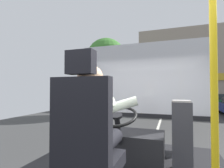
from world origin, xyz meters
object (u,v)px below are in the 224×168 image
fare_box (182,136)px  parked_car_green (217,101)px  driver_seat (87,147)px  handrail_pole (214,89)px  bus_driver (93,121)px  parked_car_silver (209,98)px  steering_console (125,144)px

fare_box → parked_car_green: bearing=75.8°
driver_seat → fare_box: bearing=53.9°
handrail_pole → fare_box: (-0.13, 1.06, -0.59)m
bus_driver → fare_box: bearing=50.6°
driver_seat → parked_car_green: bearing=74.2°
fare_box → parked_car_green: (3.96, 15.63, -0.55)m
driver_seat → parked_car_silver: size_ratio=0.30×
bus_driver → steering_console: 1.21m
driver_seat → parked_car_green: (4.73, 16.68, -0.67)m
driver_seat → bus_driver: size_ratio=1.72×
parked_car_green → driver_seat: bearing=-105.8°
bus_driver → fare_box: 1.25m
fare_box → parked_car_silver: 20.73m
handrail_pole → parked_car_green: size_ratio=0.50×
steering_console → fare_box: bearing=-11.0°
fare_box → parked_car_silver: (4.21, 20.29, -0.50)m
bus_driver → handrail_pole: bearing=-8.1°
bus_driver → steering_console: bus_driver is taller
handrail_pole → parked_car_silver: (4.08, 21.35, -1.10)m
driver_seat → handrail_pole: (0.90, -0.01, 0.47)m
driver_seat → fare_box: driver_seat is taller
driver_seat → handrail_pole: size_ratio=0.64×
fare_box → driver_seat: bearing=-126.1°
parked_car_green → bus_driver: bearing=-105.9°
steering_console → parked_car_green: size_ratio=0.27×
driver_seat → steering_console: size_ratio=1.21×
bus_driver → parked_car_green: bus_driver is taller
parked_car_silver → steering_console: bearing=-103.9°
steering_console → parked_car_silver: (4.98, 20.14, -0.28)m
handrail_pole → bus_driver: bearing=171.9°
bus_driver → parked_car_green: (4.73, 16.56, -0.85)m
parked_car_silver → bus_driver: bearing=-103.2°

